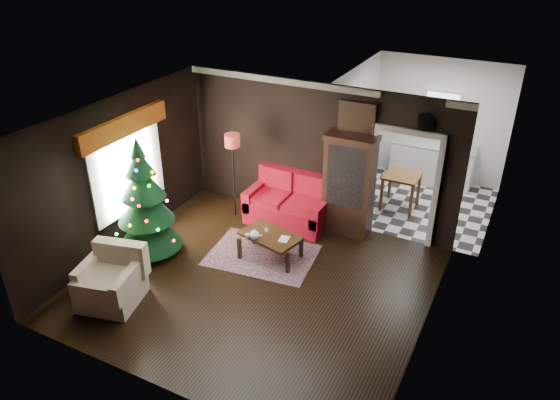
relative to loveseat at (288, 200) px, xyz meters
The scene contains 26 objects.
floor 2.15m from the loveseat, 78.96° to the right, with size 5.50×5.50×0.00m, color black.
ceiling 3.11m from the loveseat, 78.96° to the right, with size 5.50×5.50×0.00m, color white.
wall_back 1.08m from the loveseat, 48.37° to the left, with size 5.50×5.50×0.00m, color black.
wall_front 4.66m from the loveseat, 84.98° to the right, with size 5.50×5.50×0.00m, color black.
wall_left 3.25m from the loveseat, 138.90° to the right, with size 5.50×5.50×0.00m, color black.
wall_right 3.86m from the loveseat, 33.06° to the right, with size 5.50×5.50×0.00m, color black.
doorway 2.22m from the loveseat, 12.09° to the left, with size 1.10×0.10×2.10m, color silver, non-canonical shape.
left_window 3.11m from the loveseat, 141.31° to the right, with size 0.05×1.60×1.40m, color white.
valance 3.40m from the loveseat, 140.32° to the right, with size 0.12×2.10×0.35m, color #823C0D.
kitchen_floor 2.91m from the loveseat, 42.88° to the left, with size 3.00×3.00×0.00m, color white.
kitchen_window 4.17m from the loveseat, 58.30° to the left, with size 0.70×0.06×0.70m, color white.
rug 1.37m from the loveseat, 85.42° to the right, with size 1.88×1.36×0.01m, color #403039.
loveseat is the anchor object (origin of this frame).
curio_cabinet 1.25m from the loveseat, 10.83° to the left, with size 0.90×0.45×1.90m, color black, non-canonical shape.
floor_lamp 1.17m from the loveseat, 168.11° to the right, with size 0.32×0.32×1.88m, color black, non-canonical shape.
christmas_tree 2.80m from the loveseat, 130.11° to the right, with size 1.18×1.18×2.25m, color #0E3513, non-canonical shape.
armchair 3.76m from the loveseat, 111.79° to the right, with size 0.91×0.91×0.93m, color tan, non-canonical shape.
coffee_table 1.32m from the loveseat, 78.09° to the right, with size 1.04×0.62×0.47m, color black, non-canonical shape.
teapot 1.52m from the loveseat, 86.52° to the right, with size 0.19×0.19×0.18m, color white, non-canonical shape.
cup_a 1.20m from the loveseat, 82.83° to the right, with size 0.06×0.06×0.05m, color silver.
cup_b 1.52m from the loveseat, 92.04° to the right, with size 0.07×0.07×0.06m, color silver.
book 1.40m from the loveseat, 70.04° to the right, with size 0.16×0.02×0.22m, color #966A53.
wall_clock 3.04m from the loveseat, ahead, with size 0.32×0.32×0.06m, color white.
painting 2.13m from the loveseat, 19.40° to the left, with size 0.62×0.05×0.52m, color #A4773C.
kitchen_counter 3.79m from the loveseat, 56.31° to the left, with size 1.80×0.60×0.90m, color silver.
kitchen_table 2.45m from the loveseat, 42.51° to the left, with size 0.70×0.70×0.75m, color brown, non-canonical shape.
Camera 1 is at (3.60, -6.18, 5.37)m, focal length 33.84 mm.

